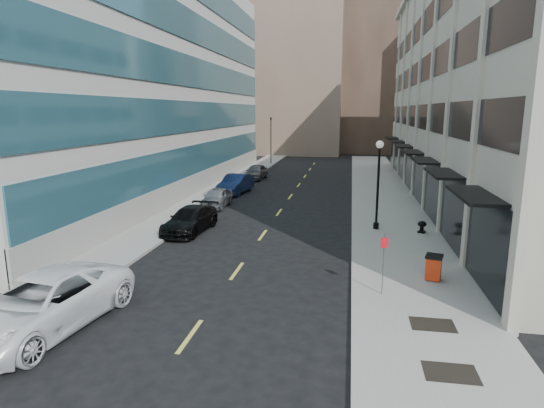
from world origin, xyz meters
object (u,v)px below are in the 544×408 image
(car_white_van, at_px, (42,304))
(urn_planter, at_px, (422,226))
(lamppost, at_px, (378,177))
(car_blue_sedan, at_px, (236,184))
(car_silver_sedan, at_px, (217,198))
(car_grey_sedan, at_px, (256,172))
(sign_post, at_px, (384,256))
(trash_bin, at_px, (434,266))
(traffic_signal, at_px, (271,120))
(car_black_pickup, at_px, (190,220))

(car_white_van, height_order, urn_planter, car_white_van)
(lamppost, relative_size, urn_planter, 7.70)
(car_white_van, distance_m, car_blue_sedan, 25.00)
(car_silver_sedan, distance_m, car_blue_sedan, 5.60)
(car_white_van, height_order, car_grey_sedan, car_white_van)
(car_silver_sedan, xyz_separation_m, sign_post, (10.93, -14.92, 0.98))
(car_blue_sedan, relative_size, trash_bin, 4.66)
(urn_planter, bearing_deg, lamppost, 169.14)
(traffic_signal, relative_size, car_silver_sedan, 1.71)
(trash_bin, bearing_deg, sign_post, -122.33)
(car_grey_sedan, bearing_deg, lamppost, -56.47)
(trash_bin, bearing_deg, lamppost, 119.55)
(car_silver_sedan, distance_m, trash_bin, 18.46)
(lamppost, distance_m, urn_planter, 3.70)
(traffic_signal, relative_size, car_blue_sedan, 1.41)
(car_white_van, height_order, car_blue_sedan, car_white_van)
(sign_post, bearing_deg, car_grey_sedan, 95.87)
(sign_post, bearing_deg, car_white_van, -172.52)
(trash_bin, relative_size, lamppost, 0.20)
(car_blue_sedan, relative_size, urn_planter, 7.22)
(car_grey_sedan, height_order, trash_bin, car_grey_sedan)
(car_blue_sedan, height_order, urn_planter, car_blue_sedan)
(car_black_pickup, distance_m, sign_post, 13.14)
(urn_planter, bearing_deg, trash_bin, -94.76)
(car_white_van, bearing_deg, car_grey_sedan, 97.89)
(trash_bin, height_order, urn_planter, trash_bin)
(car_black_pickup, relative_size, car_grey_sedan, 1.10)
(car_white_van, relative_size, car_black_pickup, 1.32)
(lamppost, bearing_deg, urn_planter, -10.86)
(car_black_pickup, bearing_deg, urn_planter, 11.42)
(lamppost, relative_size, sign_post, 2.22)
(car_black_pickup, height_order, trash_bin, car_black_pickup)
(car_blue_sedan, bearing_deg, car_white_van, -83.21)
(car_grey_sedan, bearing_deg, car_white_van, -86.99)
(car_white_van, relative_size, car_grey_sedan, 1.45)
(car_grey_sedan, relative_size, urn_planter, 6.55)
(trash_bin, relative_size, urn_planter, 1.55)
(traffic_signal, distance_m, lamppost, 34.23)
(car_silver_sedan, bearing_deg, car_grey_sedan, 90.60)
(car_blue_sedan, relative_size, lamppost, 0.94)
(car_black_pickup, relative_size, trash_bin, 4.65)
(car_silver_sedan, relative_size, car_blue_sedan, 0.83)
(car_silver_sedan, xyz_separation_m, car_blue_sedan, (0.00, 5.59, 0.12))
(urn_planter, bearing_deg, car_black_pickup, -173.45)
(car_silver_sedan, xyz_separation_m, car_grey_sedan, (0.00, 14.00, 0.07))
(car_white_van, bearing_deg, car_blue_sedan, 97.89)
(car_silver_sedan, height_order, sign_post, sign_post)
(car_grey_sedan, relative_size, trash_bin, 4.23)
(car_blue_sedan, distance_m, trash_bin, 22.76)
(traffic_signal, distance_m, urn_planter, 35.91)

